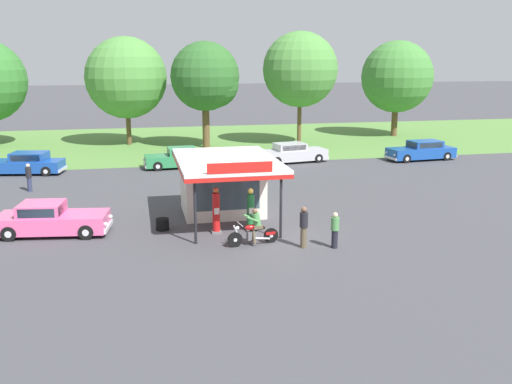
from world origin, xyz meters
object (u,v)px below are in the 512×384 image
(featured_classic_sedan, at_px, (51,220))
(bystander_admiring_sedan, at_px, (29,177))
(parked_car_back_row_centre_right, at_px, (422,151))
(parked_car_back_row_right, at_px, (26,164))
(gas_pump_offside, at_px, (251,212))
(spare_tire_stack, at_px, (162,224))
(gas_pump_nearside, at_px, (216,212))
(motorcycle_with_rider, at_px, (254,230))
(bystander_leaning_by_kiosk, at_px, (304,226))
(parked_car_back_row_far_left, at_px, (180,158))
(parked_car_back_row_centre, at_px, (293,153))
(bystander_strolling_foreground, at_px, (335,229))

(featured_classic_sedan, height_order, bystander_admiring_sedan, bystander_admiring_sedan)
(parked_car_back_row_centre_right, relative_size, parked_car_back_row_right, 1.03)
(gas_pump_offside, height_order, spare_tire_stack, gas_pump_offside)
(spare_tire_stack, bearing_deg, gas_pump_nearside, -22.31)
(motorcycle_with_rider, bearing_deg, bystander_leaning_by_kiosk, -22.59)
(gas_pump_nearside, bearing_deg, parked_car_back_row_centre_right, 40.15)
(parked_car_back_row_centre_right, height_order, parked_car_back_row_far_left, parked_car_back_row_centre_right)
(parked_car_back_row_centre, bearing_deg, parked_car_back_row_far_left, -177.77)
(gas_pump_offside, bearing_deg, motorcycle_with_rider, -97.25)
(bystander_strolling_foreground, bearing_deg, parked_car_back_row_right, 128.67)
(parked_car_back_row_right, bearing_deg, parked_car_back_row_centre_right, -1.31)
(bystander_strolling_foreground, height_order, spare_tire_stack, bystander_strolling_foreground)
(bystander_strolling_foreground, bearing_deg, parked_car_back_row_centre_right, 53.40)
(parked_car_back_row_centre, height_order, parked_car_back_row_right, parked_car_back_row_right)
(parked_car_back_row_centre, bearing_deg, motorcycle_with_rider, -110.40)
(parked_car_back_row_right, bearing_deg, parked_car_back_row_far_left, 0.37)
(parked_car_back_row_centre_right, distance_m, parked_car_back_row_far_left, 18.58)
(gas_pump_nearside, height_order, gas_pump_offside, gas_pump_nearside)
(gas_pump_nearside, height_order, parked_car_back_row_far_left, gas_pump_nearside)
(bystander_admiring_sedan, bearing_deg, gas_pump_offside, -42.87)
(parked_car_back_row_centre_right, height_order, spare_tire_stack, parked_car_back_row_centre_right)
(parked_car_back_row_right, height_order, spare_tire_stack, parked_car_back_row_right)
(featured_classic_sedan, height_order, parked_car_back_row_centre, parked_car_back_row_centre)
(parked_car_back_row_right, relative_size, spare_tire_stack, 8.99)
(gas_pump_offside, xyz_separation_m, bystander_admiring_sedan, (-11.24, 10.43, -0.03))
(bystander_admiring_sedan, relative_size, spare_tire_stack, 2.78)
(parked_car_back_row_centre_right, distance_m, bystander_admiring_sedan, 28.31)
(featured_classic_sedan, relative_size, parked_car_back_row_right, 0.96)
(parked_car_back_row_far_left, bearing_deg, bystander_strolling_foreground, -75.78)
(parked_car_back_row_centre, height_order, bystander_strolling_foreground, bystander_strolling_foreground)
(bystander_strolling_foreground, bearing_deg, gas_pump_nearside, 145.70)
(featured_classic_sedan, xyz_separation_m, parked_car_back_row_centre_right, (25.48, 14.01, 0.03))
(parked_car_back_row_right, bearing_deg, bystander_admiring_sedan, -78.66)
(gas_pump_nearside, distance_m, parked_car_back_row_centre, 18.36)
(gas_pump_offside, height_order, motorcycle_with_rider, gas_pump_offside)
(spare_tire_stack, bearing_deg, motorcycle_with_rider, -38.57)
(featured_classic_sedan, distance_m, parked_car_back_row_centre, 21.57)
(parked_car_back_row_centre_right, bearing_deg, parked_car_back_row_right, 178.69)
(bystander_admiring_sedan, bearing_deg, bystander_strolling_foreground, -43.63)
(parked_car_back_row_centre_right, distance_m, parked_car_back_row_right, 29.01)
(parked_car_back_row_right, relative_size, bystander_admiring_sedan, 3.23)
(parked_car_back_row_far_left, distance_m, bystander_leaning_by_kiosk, 19.22)
(bystander_leaning_by_kiosk, bearing_deg, parked_car_back_row_right, 126.74)
(parked_car_back_row_far_left, xyz_separation_m, bystander_leaning_by_kiosk, (3.60, -18.88, 0.27))
(gas_pump_offside, height_order, parked_car_back_row_right, gas_pump_offside)
(parked_car_back_row_centre, distance_m, parked_car_back_row_right, 18.96)
(gas_pump_offside, bearing_deg, bystander_admiring_sedan, 137.13)
(parked_car_back_row_centre_right, xyz_separation_m, spare_tire_stack, (-20.58, -14.40, -0.42))
(featured_classic_sedan, relative_size, parked_car_back_row_centre, 0.96)
(gas_pump_offside, relative_size, motorcycle_with_rider, 0.88)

